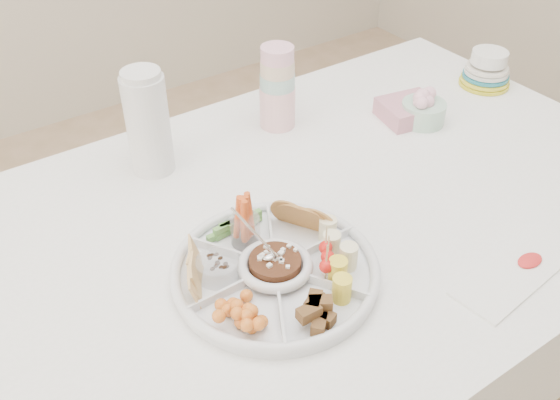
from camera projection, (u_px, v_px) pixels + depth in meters
dining_table at (327, 316)px, 1.58m from camera, size 1.52×1.02×0.76m
party_tray at (275, 268)px, 1.14m from camera, size 0.38×0.38×0.04m
bean_dip at (275, 265)px, 1.14m from camera, size 0.10×0.10×0.04m
tortillas at (303, 218)px, 1.22m from camera, size 0.10×0.10×0.06m
carrot_cucumber at (236, 214)px, 1.20m from camera, size 0.11×0.11×0.10m
pita_raisins at (203, 264)px, 1.12m from camera, size 0.11×0.11×0.06m
cherries at (242, 312)px, 1.04m from camera, size 0.11×0.11×0.04m
granola_chunks at (319, 306)px, 1.05m from camera, size 0.11×0.11×0.05m
banana_tomato at (346, 249)px, 1.13m from camera, size 0.11×0.11×0.09m
cup_stack at (277, 81)px, 1.51m from camera, size 0.11×0.11×0.25m
thermos at (148, 121)px, 1.36m from camera, size 0.11×0.11×0.25m
flower_bowl at (424, 108)px, 1.57m from camera, size 0.13×0.13×0.08m
napkin_stack at (409, 110)px, 1.60m from camera, size 0.16×0.15×0.05m
plate_stack at (487, 70)px, 1.73m from camera, size 0.17×0.17×0.09m
placemat at (519, 269)px, 1.17m from camera, size 0.32×0.14×0.01m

